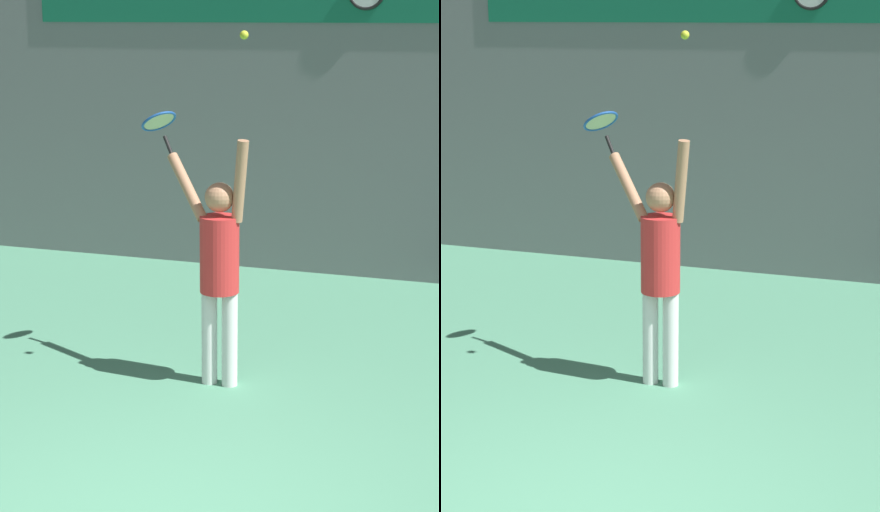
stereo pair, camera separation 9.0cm
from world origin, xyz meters
The scene contains 4 objects.
back_wall centered at (0.00, 6.19, 2.50)m, with size 18.00×0.10×5.00m.
tennis_player centered at (-0.40, 2.55, 1.05)m, with size 0.84×0.52×2.05m.
tennis_racket centered at (-1.05, 2.95, 2.10)m, with size 0.39×0.41×0.38m.
tennis_ball centered at (-0.18, 2.50, 2.84)m, with size 0.07×0.07×0.07m.
Camera 2 is at (1.97, -4.27, 2.99)m, focal length 65.00 mm.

